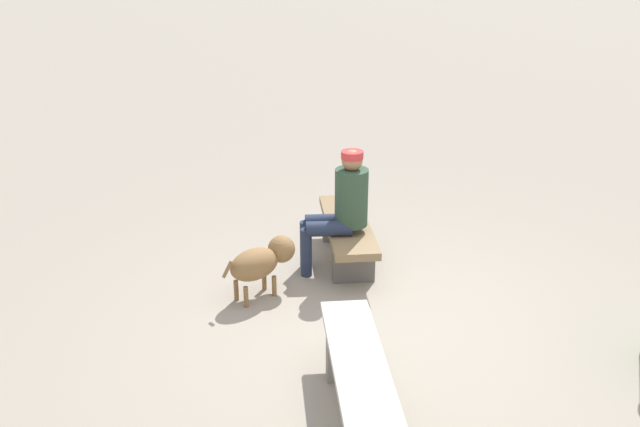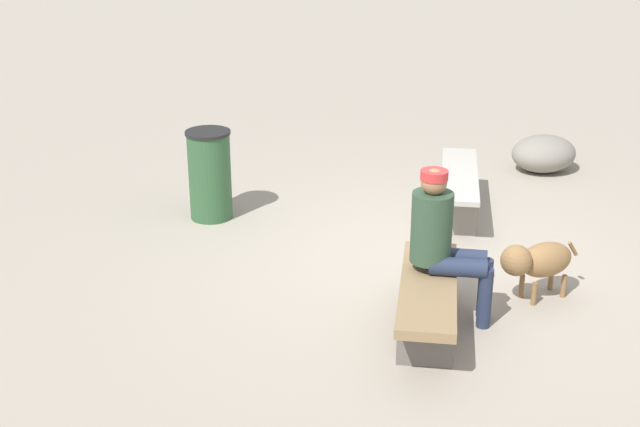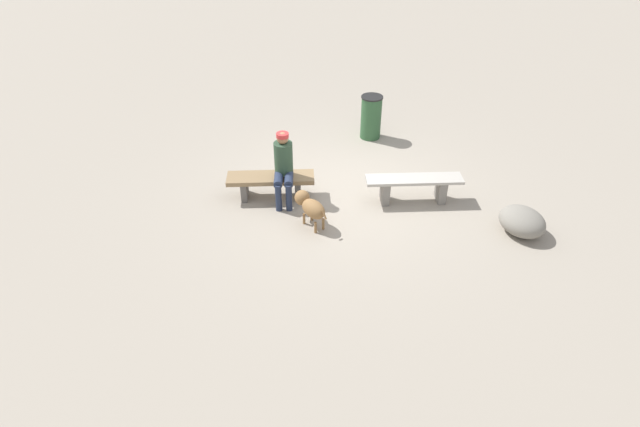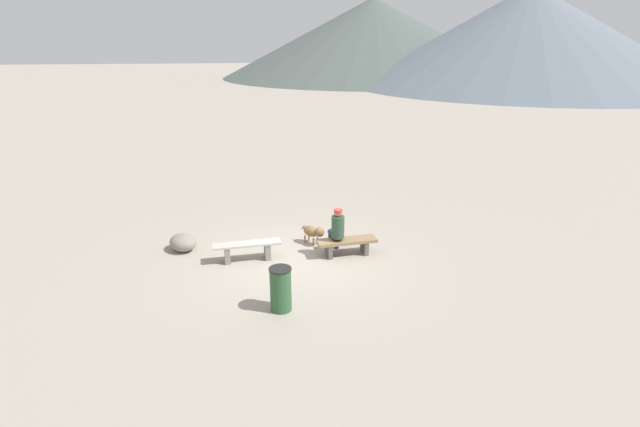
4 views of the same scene
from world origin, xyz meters
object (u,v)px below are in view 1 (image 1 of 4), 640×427
(bench_left, at_px, (360,383))
(bench_right, at_px, (347,232))
(dog, at_px, (262,260))
(seated_person, at_px, (342,205))

(bench_left, xyz_separation_m, bench_right, (2.52, -0.06, -0.01))
(bench_left, xyz_separation_m, dog, (1.78, 0.77, 0.04))
(bench_left, distance_m, bench_right, 2.53)
(bench_left, distance_m, dog, 1.94)
(seated_person, relative_size, dog, 1.93)
(bench_left, relative_size, seated_person, 1.35)
(bench_right, relative_size, seated_person, 1.24)
(bench_left, height_order, bench_right, bench_left)
(bench_left, height_order, seated_person, seated_person)
(seated_person, bearing_deg, bench_right, -20.17)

